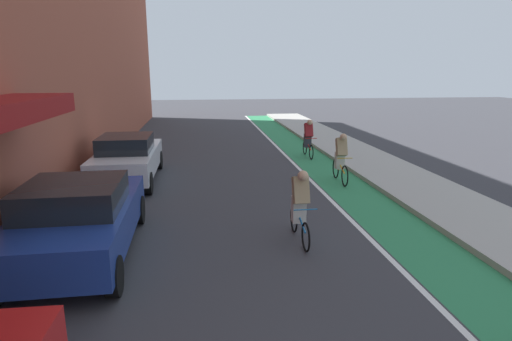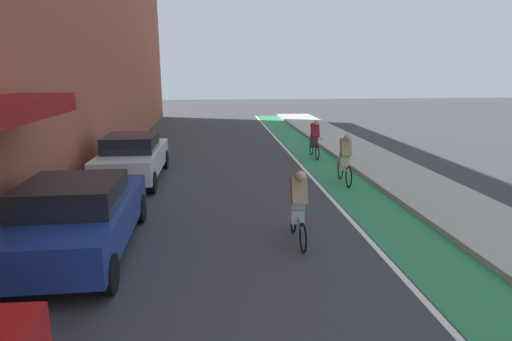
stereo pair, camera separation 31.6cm
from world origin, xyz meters
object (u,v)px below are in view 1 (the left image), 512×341
Objects in this scene: cyclist_trailing at (341,156)px; cyclist_far at (308,138)px; parked_sedan_white at (128,158)px; parked_sedan_blue at (78,218)px; cyclist_mid at (300,203)px.

cyclist_trailing is 4.07m from cyclist_far.
cyclist_far is at bearing 90.19° from cyclist_trailing.
parked_sedan_white is 2.64× the size of cyclist_far.
parked_sedan_blue and parked_sedan_white have the same top height.
parked_sedan_blue is at bearing -145.20° from cyclist_trailing.
parked_sedan_blue is 8.26m from cyclist_trailing.
cyclist_mid reaches higher than parked_sedan_white.
parked_sedan_blue is at bearing -177.41° from cyclist_mid.
parked_sedan_white is at bearing 90.01° from parked_sedan_blue.
parked_sedan_white is at bearing -155.42° from cyclist_far.
cyclist_mid is 5.12m from cyclist_trailing.
cyclist_far is at bearing 24.58° from parked_sedan_white.
cyclist_mid is at bearing 2.59° from parked_sedan_blue.
cyclist_far is at bearing 52.37° from parked_sedan_blue.
parked_sedan_white is at bearing 128.55° from cyclist_mid.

